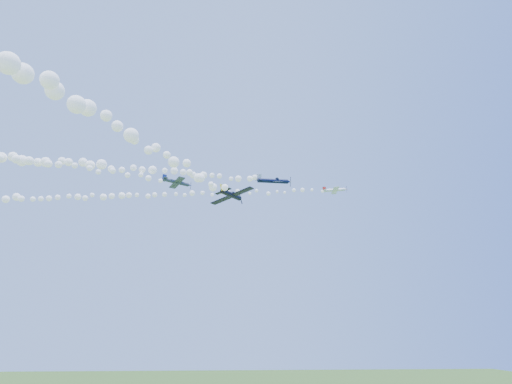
{
  "coord_description": "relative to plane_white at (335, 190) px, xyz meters",
  "views": [
    {
      "loc": [
        -2.07,
        -88.92,
        17.73
      ],
      "look_at": [
        3.62,
        -5.4,
        44.98
      ],
      "focal_mm": 30.0,
      "sensor_mm": 36.0,
      "label": 1
    }
  ],
  "objects": [
    {
      "name": "plane_black",
      "position": [
        -26.78,
        -36.54,
        -13.53
      ],
      "size": [
        7.02,
        6.83,
        2.39
      ],
      "rotation": [
        -0.25,
        -0.09,
        1.09
      ],
      "color": "black"
    },
    {
      "name": "plane_grey",
      "position": [
        -37.85,
        -19.69,
        -5.68
      ],
      "size": [
        6.15,
        6.51,
        2.36
      ],
      "rotation": [
        -0.05,
        0.08,
        0.42
      ],
      "color": "#333B4B"
    },
    {
      "name": "plane_white",
      "position": [
        0.0,
        0.0,
        0.0
      ],
      "size": [
        6.37,
        6.73,
        1.7
      ],
      "rotation": [
        0.03,
        -0.05,
        -0.13
      ],
      "color": "white"
    },
    {
      "name": "smoke_trail_navy",
      "position": [
        -54.91,
        -23.63,
        -3.88
      ],
      "size": [
        70.03,
        16.43,
        3.11
      ],
      "primitive_type": null,
      "color": "white"
    },
    {
      "name": "smoke_trail_black",
      "position": [
        -42.77,
        -67.2,
        -13.8
      ],
      "size": [
        31.42,
        57.84,
        2.9
      ],
      "primitive_type": null,
      "color": "white"
    },
    {
      "name": "plane_navy",
      "position": [
        -17.57,
        -16.12,
        -3.67
      ],
      "size": [
        8.04,
        8.24,
        2.63
      ],
      "rotation": [
        0.28,
        -0.05,
        0.2
      ],
      "color": "#0B1233"
    },
    {
      "name": "smoke_trail_white",
      "position": [
        -45.01,
        5.91,
        -0.31
      ],
      "size": [
        86.27,
        13.34,
        2.74
      ],
      "primitive_type": null,
      "color": "white"
    }
  ]
}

